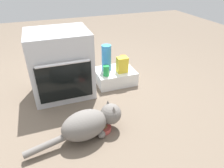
% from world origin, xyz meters
% --- Properties ---
extents(ground, '(8.00, 8.00, 0.00)m').
position_xyz_m(ground, '(0.00, 0.00, 0.00)').
color(ground, '#6B5B4C').
extents(oven, '(0.61, 0.55, 0.69)m').
position_xyz_m(oven, '(0.01, 0.38, 0.35)').
color(oven, '#B7BABF').
rests_on(oven, ground).
extents(pantry_cabinet, '(0.45, 0.35, 0.16)m').
position_xyz_m(pantry_cabinet, '(0.62, 0.40, 0.08)').
color(pantry_cabinet, white).
rests_on(pantry_cabinet, ground).
extents(food_bowl, '(0.13, 0.13, 0.07)m').
position_xyz_m(food_bowl, '(0.24, -0.35, 0.03)').
color(food_bowl, '#C64C47').
rests_on(food_bowl, ground).
extents(cat, '(0.81, 0.30, 0.26)m').
position_xyz_m(cat, '(0.12, -0.37, 0.14)').
color(cat, slate).
rests_on(cat, ground).
extents(soda_can, '(0.07, 0.07, 0.12)m').
position_xyz_m(soda_can, '(0.48, 0.31, 0.22)').
color(soda_can, green).
rests_on(soda_can, pantry_cabinet).
extents(water_bottle, '(0.11, 0.11, 0.30)m').
position_xyz_m(water_bottle, '(0.54, 0.46, 0.31)').
color(water_bottle, '#388CD1').
rests_on(water_bottle, pantry_cabinet).
extents(sauce_jar, '(0.08, 0.08, 0.14)m').
position_xyz_m(sauce_jar, '(0.75, 0.47, 0.23)').
color(sauce_jar, '#D16023').
rests_on(sauce_jar, pantry_cabinet).
extents(snack_bag, '(0.12, 0.09, 0.18)m').
position_xyz_m(snack_bag, '(0.69, 0.34, 0.25)').
color(snack_bag, yellow).
rests_on(snack_bag, pantry_cabinet).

